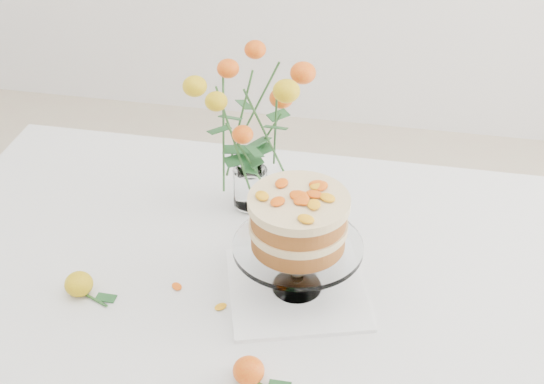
# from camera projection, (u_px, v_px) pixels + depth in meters

# --- Properties ---
(table) EXTENTS (1.43, 0.93, 0.76)m
(table) POSITION_uv_depth(u_px,v_px,m) (247.00, 293.00, 1.61)
(table) COLOR tan
(table) RESTS_ON ground
(napkin) EXTENTS (0.33, 0.33, 0.01)m
(napkin) POSITION_uv_depth(u_px,v_px,m) (297.00, 289.00, 1.50)
(napkin) COLOR white
(napkin) RESTS_ON table
(cake_stand) EXTENTS (0.25, 0.25, 0.22)m
(cake_stand) POSITION_uv_depth(u_px,v_px,m) (298.00, 226.00, 1.41)
(cake_stand) COLOR white
(cake_stand) RESTS_ON napkin
(rose_vase) EXTENTS (0.30, 0.30, 0.39)m
(rose_vase) POSITION_uv_depth(u_px,v_px,m) (249.00, 118.00, 1.61)
(rose_vase) COLOR white
(rose_vase) RESTS_ON table
(loose_rose_near) EXTENTS (0.10, 0.06, 0.05)m
(loose_rose_near) POSITION_uv_depth(u_px,v_px,m) (79.00, 284.00, 1.48)
(loose_rose_near) COLOR gold
(loose_rose_near) RESTS_ON table
(loose_rose_far) EXTENTS (0.10, 0.06, 0.05)m
(loose_rose_far) POSITION_uv_depth(u_px,v_px,m) (249.00, 371.00, 1.30)
(loose_rose_far) COLOR red
(loose_rose_far) RESTS_ON table
(stray_petal_a) EXTENTS (0.03, 0.02, 0.00)m
(stray_petal_a) POSITION_uv_depth(u_px,v_px,m) (177.00, 287.00, 1.50)
(stray_petal_a) COLOR #FAA30F
(stray_petal_a) RESTS_ON table
(stray_petal_b) EXTENTS (0.03, 0.02, 0.00)m
(stray_petal_b) POSITION_uv_depth(u_px,v_px,m) (221.00, 307.00, 1.46)
(stray_petal_b) COLOR #FAA30F
(stray_petal_b) RESTS_ON table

